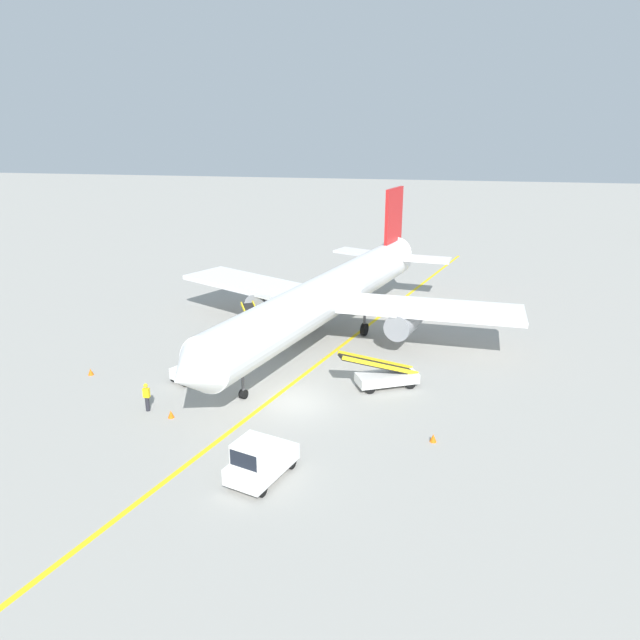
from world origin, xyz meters
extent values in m
plane|color=#9E9B93|center=(0.00, 0.00, 0.00)|extent=(300.00, 300.00, 0.00)
cube|color=yellow|center=(-0.14, 5.00, 0.00)|extent=(21.73, 77.16, 0.01)
cylinder|color=white|center=(-0.14, 10.98, 3.45)|extent=(11.22, 29.79, 3.30)
cone|color=white|center=(-4.48, -4.63, 3.45)|extent=(3.76, 3.18, 3.23)
cone|color=white|center=(4.26, 26.78, 3.85)|extent=(3.77, 3.54, 3.14)
cube|color=white|center=(7.48, 10.41, 3.05)|extent=(13.25, 5.19, 0.36)
cylinder|color=gray|center=(5.63, 9.89, 2.05)|extent=(2.69, 3.59, 1.90)
cube|color=white|center=(-6.95, 14.43, 3.05)|extent=(13.56, 9.91, 0.36)
cylinder|color=gray|center=(-5.64, 13.02, 2.05)|extent=(2.69, 3.59, 1.90)
cube|color=red|center=(3.61, 24.46, 7.50)|extent=(1.34, 3.93, 5.20)
cube|color=white|center=(6.40, 23.27, 3.85)|extent=(5.44, 2.86, 0.24)
cube|color=white|center=(0.61, 24.88, 3.85)|extent=(5.65, 4.09, 0.24)
cylinder|color=#4C4C51|center=(-3.22, -0.10, 1.56)|extent=(0.20, 0.20, 3.12)
cylinder|color=black|center=(-3.22, -0.10, 0.28)|extent=(0.49, 0.63, 0.56)
cylinder|color=#4C4C51|center=(2.52, 12.31, 1.56)|extent=(0.20, 0.20, 3.12)
cylinder|color=black|center=(2.52, 12.31, 0.48)|extent=(0.59, 1.02, 0.96)
cylinder|color=#4C4C51|center=(-1.72, 13.49, 1.56)|extent=(0.20, 0.20, 3.12)
cylinder|color=black|center=(-1.72, 13.49, 0.48)|extent=(0.59, 1.02, 0.96)
cube|color=black|center=(-3.94, -2.71, 3.80)|extent=(2.97, 1.72, 0.60)
cube|color=silver|center=(0.25, -7.82, 0.70)|extent=(2.89, 4.00, 0.80)
cube|color=silver|center=(0.06, -8.42, 1.65)|extent=(1.93, 2.00, 1.10)
cube|color=black|center=(-0.17, -9.16, 1.65)|extent=(1.38, 0.50, 0.77)
cylinder|color=black|center=(0.65, -9.26, 0.30)|extent=(0.39, 0.64, 0.60)
cylinder|color=black|center=(-0.89, -8.78, 0.30)|extent=(0.39, 0.64, 0.60)
cylinder|color=black|center=(1.40, -6.85, 0.30)|extent=(0.39, 0.64, 0.60)
cylinder|color=black|center=(-0.14, -6.37, 0.30)|extent=(0.39, 0.64, 0.60)
cube|color=silver|center=(-7.36, 1.81, 0.65)|extent=(2.28, 2.73, 0.70)
cube|color=silver|center=(-7.16, 2.18, 1.55)|extent=(1.43, 1.44, 1.10)
cube|color=black|center=(-6.92, 2.63, 1.55)|extent=(0.90, 0.53, 0.77)
cylinder|color=black|center=(-7.45, 2.81, 0.30)|extent=(0.48, 0.63, 0.60)
cylinder|color=black|center=(-6.47, 2.28, 0.30)|extent=(0.48, 0.63, 0.60)
cylinder|color=black|center=(-8.24, 1.33, 0.30)|extent=(0.48, 0.63, 0.60)
cylinder|color=black|center=(-7.27, 0.81, 0.30)|extent=(0.48, 0.63, 0.60)
cube|color=silver|center=(5.06, 3.19, 0.60)|extent=(4.07, 3.03, 0.60)
cylinder|color=black|center=(4.15, 2.03, 0.30)|extent=(0.64, 0.46, 0.60)
cylinder|color=black|center=(3.58, 3.17, 0.30)|extent=(0.64, 0.46, 0.60)
cylinder|color=black|center=(6.53, 3.21, 0.30)|extent=(0.64, 0.46, 0.60)
cylinder|color=black|center=(5.96, 4.35, 0.30)|extent=(0.64, 0.46, 0.60)
cube|color=black|center=(4.52, 2.92, 1.55)|extent=(4.87, 3.03, 1.76)
cube|color=yellow|center=(4.72, 2.52, 1.67)|extent=(4.53, 2.30, 1.84)
cube|color=yellow|center=(4.32, 3.33, 1.67)|extent=(4.53, 2.30, 1.84)
cube|color=silver|center=(-4.94, 8.53, 0.60)|extent=(3.27, 4.02, 0.60)
cylinder|color=black|center=(-6.18, 9.33, 0.30)|extent=(0.50, 0.63, 0.60)
cylinder|color=black|center=(-5.10, 10.00, 0.30)|extent=(0.50, 0.63, 0.60)
cylinder|color=black|center=(-4.79, 7.06, 0.30)|extent=(0.50, 0.63, 0.60)
cylinder|color=black|center=(-3.70, 7.73, 0.30)|extent=(0.50, 0.63, 0.60)
cube|color=black|center=(-5.26, 9.04, 1.55)|extent=(3.39, 4.72, 1.76)
cube|color=yellow|center=(-5.64, 8.81, 1.67)|extent=(2.71, 4.31, 1.84)
cube|color=yellow|center=(-4.88, 9.28, 1.67)|extent=(2.71, 4.31, 1.84)
cylinder|color=#26262D|center=(-8.10, -2.70, 0.42)|extent=(0.24, 0.24, 0.85)
cube|color=yellow|center=(-8.10, -2.70, 1.13)|extent=(0.36, 0.22, 0.56)
sphere|color=tan|center=(-8.10, -2.70, 1.52)|extent=(0.20, 0.20, 0.20)
sphere|color=yellow|center=(-8.10, -2.70, 1.58)|extent=(0.24, 0.24, 0.24)
cone|color=orange|center=(-6.44, -3.22, 0.22)|extent=(0.36, 0.36, 0.44)
cone|color=orange|center=(-14.14, 1.26, 0.22)|extent=(0.36, 0.36, 0.44)
cone|color=orange|center=(8.00, -3.05, 0.22)|extent=(0.36, 0.36, 0.44)
camera|label=1|loc=(7.42, -30.34, 15.57)|focal=32.81mm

